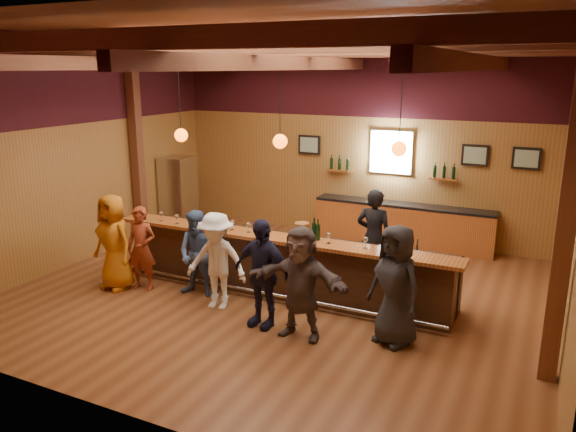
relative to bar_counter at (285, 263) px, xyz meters
The scene contains 27 objects.
room 2.69m from the bar_counter, 100.24° to the right, with size 9.04×9.00×4.52m.
bar_counter is the anchor object (origin of this frame).
back_bar_cabinet 3.76m from the bar_counter, 71.66° to the left, with size 4.00×0.52×0.95m.
window 4.17m from the bar_counter, 78.34° to the left, with size 0.95×0.09×0.95m.
framed_pictures 4.42m from the bar_counter, 66.46° to the left, with size 5.35×0.05×0.45m.
wine_shelves 3.97m from the bar_counter, 78.14° to the left, with size 3.00×0.18×0.30m.
pendant_lights 2.19m from the bar_counter, 96.37° to the right, with size 4.24×0.24×1.37m.
stainless_fridge 4.81m from the bar_counter, 149.24° to the left, with size 0.70×0.70×1.80m, color silver.
customer_orange 3.08m from the bar_counter, 156.78° to the right, with size 0.85×0.55×1.74m, color #BD6511.
customer_redvest 2.58m from the bar_counter, 156.64° to the right, with size 0.55×0.36×1.52m, color maroon.
customer_denim 1.53m from the bar_counter, 146.19° to the right, with size 0.74×0.58×1.53m, color #445B88.
customer_white 1.37m from the bar_counter, 121.31° to the right, with size 1.05×0.61×1.63m, color white.
customer_navy 1.47m from the bar_counter, 78.44° to the right, with size 1.00×0.42×1.71m, color #1C1B36.
customer_brown 1.81m from the bar_counter, 56.63° to the right, with size 1.58×0.50×1.71m, color #544543.
customer_dark 2.54m from the bar_counter, 25.29° to the right, with size 0.87×0.56×1.77m, color black.
bartender 1.69m from the bar_counter, 37.70° to the left, with size 0.66×0.43×1.80m, color black.
ice_bucket 0.87m from the bar_counter, 29.64° to the right, with size 0.25×0.25×0.27m, color brown.
bottle_a 1.00m from the bar_counter, 18.38° to the right, with size 0.08×0.08×0.37m.
bottle_b 1.04m from the bar_counter, 17.13° to the right, with size 0.08×0.08×0.36m.
glass_a 2.53m from the bar_counter, behind, with size 0.08×0.08×0.18m.
glass_b 2.17m from the bar_counter, 168.04° to the right, with size 0.08×0.08×0.18m.
glass_c 1.82m from the bar_counter, behind, with size 0.09×0.09×0.20m.
glass_d 1.18m from the bar_counter, 159.10° to the right, with size 0.08×0.08×0.19m.
glass_e 0.96m from the bar_counter, 149.46° to the right, with size 0.08×0.08×0.18m.
glass_f 1.22m from the bar_counter, 17.97° to the right, with size 0.08×0.08×0.18m.
glass_g 1.76m from the bar_counter, 11.43° to the right, with size 0.09×0.09×0.20m.
glass_h 2.06m from the bar_counter, ahead, with size 0.09×0.09×0.20m.
Camera 1 is at (4.16, -8.29, 3.89)m, focal length 35.00 mm.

